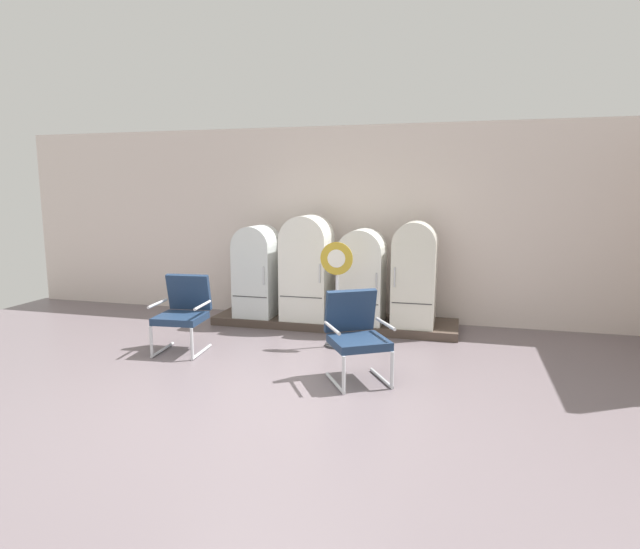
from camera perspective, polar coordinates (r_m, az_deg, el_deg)
The scene contains 10 objects.
ground at distance 5.56m, azimuth -5.94°, elevation -13.43°, with size 12.00×10.00×0.05m, color slate.
back_wall at distance 8.67m, azimuth 2.56°, elevation 5.59°, with size 11.76×0.12×3.12m.
display_plinth at distance 8.29m, azimuth 1.54°, elevation -5.14°, with size 3.77×0.95×0.12m, color #483A31.
refrigerator_0 at distance 8.41m, azimuth -6.80°, elevation 0.70°, with size 0.61×0.71×1.43m.
refrigerator_1 at distance 8.12m, azimuth -1.40°, elevation 1.10°, with size 0.71×0.70×1.60m.
refrigerator_2 at distance 7.92m, azimuth 4.55°, elevation 0.11°, with size 0.66×0.66×1.41m.
refrigerator_3 at distance 7.83m, azimuth 10.19°, elevation 0.42°, with size 0.61×0.71×1.53m.
armchair_left at distance 7.16m, azimuth -14.55°, elevation -3.70°, with size 0.70×0.73×1.00m.
armchair_right at distance 5.89m, azimuth 3.90°, elevation -6.20°, with size 0.86×0.89×1.00m.
sign_stand at distance 7.08m, azimuth 1.81°, elevation -2.46°, with size 0.44×0.32×1.43m.
Camera 1 is at (1.86, -4.79, 2.10)m, focal length 29.59 mm.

